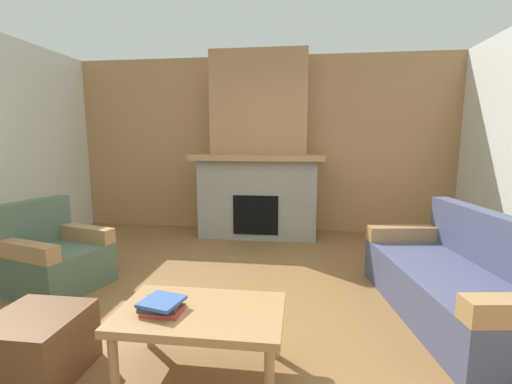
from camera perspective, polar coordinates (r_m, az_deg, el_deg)
ground at (r=2.99m, az=-5.89°, el=-20.36°), size 9.00×9.00×0.00m
wall_back_wood_panel at (r=5.58m, az=0.94°, el=7.69°), size 6.00×0.12×2.70m
fireplace at (r=5.21m, az=0.48°, el=5.56°), size 1.90×0.82×2.70m
couch at (r=3.37m, az=30.36°, el=-12.77°), size 1.08×1.90×0.85m
armchair at (r=3.98m, az=-30.25°, el=-9.39°), size 0.93×0.93×0.85m
coffee_table at (r=2.27m, az=-9.05°, el=-19.73°), size 1.00×0.60×0.43m
ottoman at (r=2.68m, az=-32.28°, el=-20.57°), size 0.52×0.52×0.40m
book_stack_near_edge at (r=2.25m, az=-15.20°, el=-17.50°), size 0.27×0.26×0.07m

